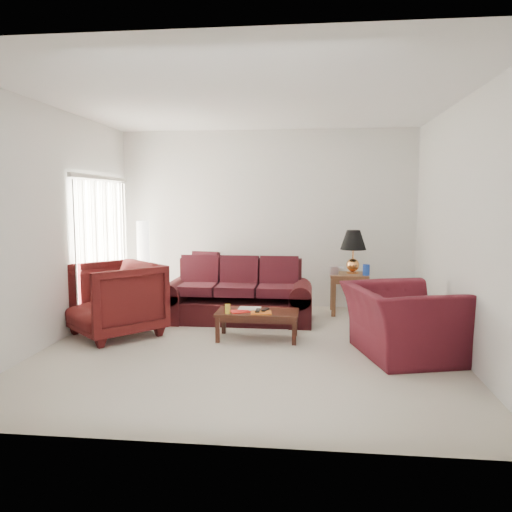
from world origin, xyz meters
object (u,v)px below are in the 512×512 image
at_px(end_table, 348,294).
at_px(armchair_right, 401,322).
at_px(sofa, 238,291).
at_px(floor_lamp, 144,264).
at_px(armchair_left, 114,299).
at_px(coffee_table, 257,325).

bearing_deg(end_table, armchair_right, -78.33).
relative_size(sofa, floor_lamp, 1.49).
relative_size(armchair_left, coffee_table, 1.02).
height_order(floor_lamp, armchair_right, floor_lamp).
height_order(sofa, coffee_table, sofa).
relative_size(armchair_left, armchair_right, 0.86).
distance_m(floor_lamp, armchair_right, 4.48).
height_order(end_table, coffee_table, end_table).
bearing_deg(end_table, sofa, -157.82).
relative_size(sofa, armchair_right, 1.76).
bearing_deg(armchair_right, end_table, -3.49).
xyz_separation_m(sofa, coffee_table, (0.41, -0.95, -0.27)).
height_order(end_table, armchair_right, armchair_right).
bearing_deg(armchair_right, armchair_left, 67.23).
bearing_deg(armchair_left, sofa, 75.50).
bearing_deg(floor_lamp, end_table, -0.97).
distance_m(sofa, floor_lamp, 1.89).
xyz_separation_m(armchair_right, coffee_table, (-1.74, 0.53, -0.23)).
distance_m(armchair_left, coffee_table, 1.96).
height_order(end_table, floor_lamp, floor_lamp).
relative_size(floor_lamp, armchair_right, 1.18).
xyz_separation_m(sofa, floor_lamp, (-1.71, 0.75, 0.29)).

